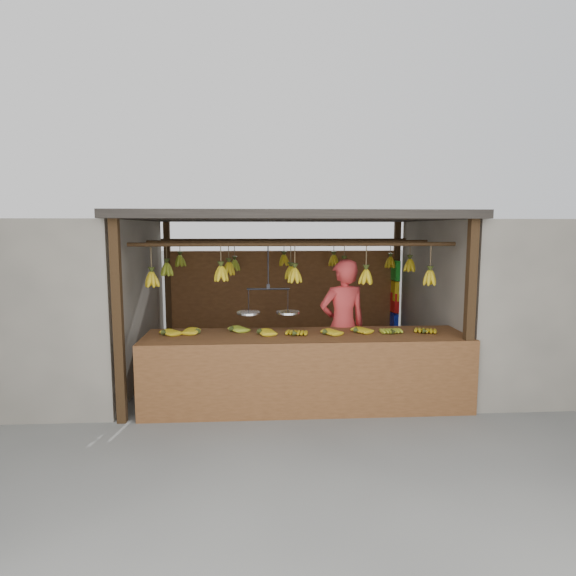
{
  "coord_description": "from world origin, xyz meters",
  "views": [
    {
      "loc": [
        -0.44,
        -6.85,
        2.2
      ],
      "look_at": [
        0.0,
        0.3,
        1.3
      ],
      "focal_mm": 30.0,
      "sensor_mm": 36.0,
      "label": 1
    }
  ],
  "objects": [
    {
      "name": "hanging_bananas",
      "position": [
        -0.0,
        0.0,
        1.62
      ],
      "size": [
        3.64,
        2.22,
        0.39
      ],
      "color": "#B89913",
      "rests_on": "ground"
    },
    {
      "name": "neighbor_left",
      "position": [
        -3.6,
        0.0,
        1.15
      ],
      "size": [
        3.0,
        3.0,
        2.3
      ],
      "primitive_type": "cube",
      "color": "slate",
      "rests_on": "ground"
    },
    {
      "name": "ground",
      "position": [
        0.0,
        0.0,
        0.0
      ],
      "size": [
        80.0,
        80.0,
        0.0
      ],
      "primitive_type": "plane",
      "color": "#5B5B57"
    },
    {
      "name": "stall",
      "position": [
        0.0,
        0.33,
        1.97
      ],
      "size": [
        4.3,
        3.3,
        2.4
      ],
      "color": "black",
      "rests_on": "ground"
    },
    {
      "name": "vendor",
      "position": [
        0.68,
        -0.6,
        0.9
      ],
      "size": [
        0.74,
        0.57,
        1.79
      ],
      "primitive_type": "imported",
      "rotation": [
        0.0,
        0.0,
        3.39
      ],
      "color": "#BF3333",
      "rests_on": "ground"
    },
    {
      "name": "balance_scale",
      "position": [
        -0.32,
        -1.0,
        1.2
      ],
      "size": [
        0.77,
        0.29,
        0.86
      ],
      "color": "black",
      "rests_on": "ground"
    },
    {
      "name": "counter",
      "position": [
        0.13,
        -1.24,
        0.72
      ],
      "size": [
        3.95,
        0.9,
        0.96
      ],
      "color": "brown",
      "rests_on": "ground"
    },
    {
      "name": "neighbor_right",
      "position": [
        3.6,
        0.0,
        1.15
      ],
      "size": [
        3.0,
        3.0,
        2.3
      ],
      "primitive_type": "cube",
      "color": "slate",
      "rests_on": "ground"
    },
    {
      "name": "bag_bundles",
      "position": [
        1.94,
        1.35,
        1.0
      ],
      "size": [
        0.08,
        0.26,
        1.27
      ],
      "color": "#199926",
      "rests_on": "ground"
    }
  ]
}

